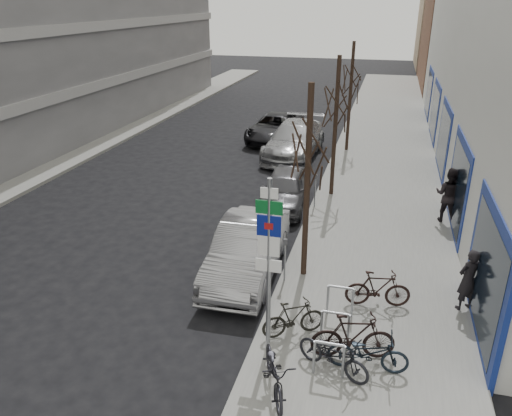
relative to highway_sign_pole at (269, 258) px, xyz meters
The scene contains 25 objects.
ground 3.44m from the highway_sign_pole, behind, with size 120.00×120.00×0.00m, color black.
sidewalk_east 10.50m from the highway_sign_pole, 78.15° to the left, with size 5.00×70.00×0.15m, color slate.
sidewalk_west 16.90m from the highway_sign_pole, 143.24° to the left, with size 3.00×70.00×0.15m, color slate.
brick_building_far 41.42m from the highway_sign_pole, 75.16° to the left, with size 12.00×14.00×8.00m, color brown.
tan_building_far 56.16m from the highway_sign_pole, 78.59° to the left, with size 13.00×12.00×9.00m, color #937A5B.
highway_sign_pole is the anchor object (origin of this frame).
bike_rack 2.36m from the highway_sign_pole, 23.59° to the left, with size 0.66×2.26×0.83m.
tree_near 3.88m from the highway_sign_pole, 86.74° to the left, with size 1.80×1.80×5.50m.
tree_mid 10.15m from the highway_sign_pole, 88.86° to the left, with size 1.80×1.80×5.50m.
tree_far 16.59m from the highway_sign_pole, 89.31° to the left, with size 1.80×1.80×5.50m.
meter_front 3.39m from the highway_sign_pole, 94.75° to the left, with size 0.10×0.08×1.27m.
meter_mid 8.65m from the highway_sign_pole, 91.68° to the left, with size 0.10×0.08×1.27m.
meter_back 14.10m from the highway_sign_pole, 91.02° to the left, with size 0.10×0.08×1.27m.
bike_near_left 2.17m from the highway_sign_pole, 70.53° to the right, with size 0.54×1.80×1.10m, color black.
bike_near_right 2.54m from the highway_sign_pole, ahead, with size 0.55×1.84×1.12m, color black.
bike_mid_curb 2.81m from the highway_sign_pole, ahead, with size 0.51×1.69×1.03m, color black.
bike_mid_inner 2.01m from the highway_sign_pole, 56.49° to the left, with size 0.45×1.53×0.93m, color black.
bike_far_curb 2.35m from the highway_sign_pole, 13.01° to the right, with size 0.51×1.68×1.02m, color black.
bike_far_inner 3.76m from the highway_sign_pole, 46.39° to the left, with size 0.49×1.65×1.00m, color black.
parked_car_front 3.99m from the highway_sign_pole, 112.90° to the left, with size 1.67×4.78×1.57m, color #97979C.
parked_car_mid 8.92m from the highway_sign_pole, 99.36° to the left, with size 1.63×4.06×1.38m, color #45454A.
parked_car_back 15.43m from the highway_sign_pole, 98.61° to the left, with size 2.37×5.82×1.69m, color #949498.
lane_car 18.42m from the highway_sign_pole, 102.28° to the left, with size 2.40×5.22×1.45m, color black.
pedestrian_near 5.44m from the highway_sign_pole, 32.76° to the left, with size 0.60×0.39×1.65m, color black.
pedestrian_far 9.54m from the highway_sign_pole, 62.26° to the left, with size 0.73×0.50×1.98m, color black.
Camera 1 is at (4.46, -8.81, 7.40)m, focal length 35.00 mm.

